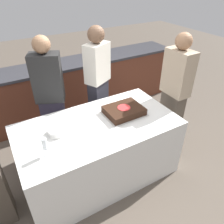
{
  "coord_description": "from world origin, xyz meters",
  "views": [
    {
      "loc": [
        -0.82,
        -1.72,
        2.19
      ],
      "look_at": [
        0.18,
        0.0,
        0.87
      ],
      "focal_mm": 35.0,
      "sensor_mm": 36.0,
      "label": 1
    }
  ],
  "objects_px": {
    "person_cutting_cake": "(98,85)",
    "person_standing_back": "(51,99)",
    "plate_stack": "(58,131)",
    "cake": "(124,111)",
    "person_seated_right": "(174,95)",
    "wine_glass": "(45,144)"
  },
  "relations": [
    {
      "from": "person_standing_back",
      "to": "cake",
      "type": "bearing_deg",
      "value": 158.7
    },
    {
      "from": "plate_stack",
      "to": "wine_glass",
      "type": "xyz_separation_m",
      "value": [
        -0.19,
        -0.25,
        0.1
      ]
    },
    {
      "from": "person_seated_right",
      "to": "wine_glass",
      "type": "bearing_deg",
      "value": -83.8
    },
    {
      "from": "person_cutting_cake",
      "to": "person_standing_back",
      "type": "relative_size",
      "value": 1.02
    },
    {
      "from": "cake",
      "to": "person_cutting_cake",
      "type": "bearing_deg",
      "value": 90.0
    },
    {
      "from": "plate_stack",
      "to": "person_standing_back",
      "type": "relative_size",
      "value": 0.12
    },
    {
      "from": "person_seated_right",
      "to": "person_standing_back",
      "type": "bearing_deg",
      "value": -116.16
    },
    {
      "from": "cake",
      "to": "wine_glass",
      "type": "relative_size",
      "value": 2.36
    },
    {
      "from": "person_standing_back",
      "to": "plate_stack",
      "type": "bearing_deg",
      "value": 102.36
    },
    {
      "from": "wine_glass",
      "to": "person_standing_back",
      "type": "bearing_deg",
      "value": 70.42
    },
    {
      "from": "wine_glass",
      "to": "person_seated_right",
      "type": "height_order",
      "value": "person_seated_right"
    },
    {
      "from": "cake",
      "to": "wine_glass",
      "type": "distance_m",
      "value": 0.99
    },
    {
      "from": "cake",
      "to": "person_standing_back",
      "type": "xyz_separation_m",
      "value": [
        -0.66,
        0.65,
        0.02
      ]
    },
    {
      "from": "plate_stack",
      "to": "person_seated_right",
      "type": "height_order",
      "value": "person_seated_right"
    },
    {
      "from": "cake",
      "to": "plate_stack",
      "type": "relative_size",
      "value": 2.34
    },
    {
      "from": "plate_stack",
      "to": "person_cutting_cake",
      "type": "bearing_deg",
      "value": 38.49
    },
    {
      "from": "plate_stack",
      "to": "person_standing_back",
      "type": "distance_m",
      "value": 0.63
    },
    {
      "from": "person_seated_right",
      "to": "person_standing_back",
      "type": "xyz_separation_m",
      "value": [
        -1.4,
        0.69,
        0.0
      ]
    },
    {
      "from": "person_cutting_cake",
      "to": "person_seated_right",
      "type": "distance_m",
      "value": 1.01
    },
    {
      "from": "plate_stack",
      "to": "wine_glass",
      "type": "height_order",
      "value": "wine_glass"
    },
    {
      "from": "person_cutting_cake",
      "to": "person_seated_right",
      "type": "bearing_deg",
      "value": 109.88
    },
    {
      "from": "plate_stack",
      "to": "person_seated_right",
      "type": "relative_size",
      "value": 0.12
    }
  ]
}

